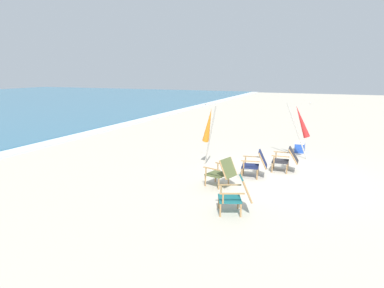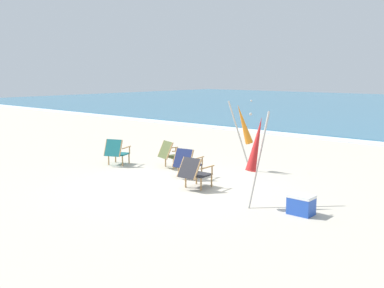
{
  "view_description": "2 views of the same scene",
  "coord_description": "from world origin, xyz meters",
  "px_view_note": "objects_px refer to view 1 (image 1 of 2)",
  "views": [
    {
      "loc": [
        -9.86,
        -1.23,
        3.03
      ],
      "look_at": [
        -0.54,
        2.72,
        0.87
      ],
      "focal_mm": 32.0,
      "sensor_mm": 36.0,
      "label": 1
    },
    {
      "loc": [
        7.49,
        -7.91,
        2.78
      ],
      "look_at": [
        -0.6,
        1.3,
        0.82
      ],
      "focal_mm": 42.0,
      "sensor_mm": 36.0,
      "label": 2
    }
  ],
  "objects_px": {
    "cooler_box": "(300,147)",
    "umbrella_furled_orange": "(209,126)",
    "umbrella_furled_red": "(301,122)",
    "beach_chair_front_left": "(256,163)",
    "beach_chair_back_right": "(286,158)",
    "beach_chair_mid_center": "(222,171)",
    "beach_chair_back_left": "(237,194)"
  },
  "relations": [
    {
      "from": "cooler_box",
      "to": "umbrella_furled_orange",
      "type": "bearing_deg",
      "value": 141.32
    },
    {
      "from": "umbrella_furled_red",
      "to": "beach_chair_front_left",
      "type": "bearing_deg",
      "value": 161.44
    },
    {
      "from": "umbrella_furled_red",
      "to": "umbrella_furled_orange",
      "type": "bearing_deg",
      "value": 129.39
    },
    {
      "from": "umbrella_furled_orange",
      "to": "beach_chair_mid_center",
      "type": "bearing_deg",
      "value": -149.74
    },
    {
      "from": "beach_chair_mid_center",
      "to": "beach_chair_front_left",
      "type": "bearing_deg",
      "value": -28.04
    },
    {
      "from": "beach_chair_back_right",
      "to": "beach_chair_mid_center",
      "type": "relative_size",
      "value": 0.95
    },
    {
      "from": "beach_chair_back_left",
      "to": "beach_chair_front_left",
      "type": "distance_m",
      "value": 2.71
    },
    {
      "from": "beach_chair_front_left",
      "to": "umbrella_furled_red",
      "type": "xyz_separation_m",
      "value": [
        2.78,
        -0.93,
        0.87
      ]
    },
    {
      "from": "beach_chair_back_right",
      "to": "beach_chair_back_left",
      "type": "bearing_deg",
      "value": 171.37
    },
    {
      "from": "beach_chair_back_right",
      "to": "cooler_box",
      "type": "distance_m",
      "value": 2.91
    },
    {
      "from": "beach_chair_back_right",
      "to": "umbrella_furled_red",
      "type": "xyz_separation_m",
      "value": [
        1.88,
        -0.2,
        0.88
      ]
    },
    {
      "from": "beach_chair_mid_center",
      "to": "umbrella_furled_orange",
      "type": "xyz_separation_m",
      "value": [
        1.82,
        1.06,
        0.9
      ]
    },
    {
      "from": "beach_chair_back_left",
      "to": "beach_chair_mid_center",
      "type": "distance_m",
      "value": 1.71
    },
    {
      "from": "cooler_box",
      "to": "beach_chair_back_left",
      "type": "bearing_deg",
      "value": 174.18
    },
    {
      "from": "beach_chair_mid_center",
      "to": "beach_chair_back_left",
      "type": "bearing_deg",
      "value": -151.2
    },
    {
      "from": "beach_chair_back_right",
      "to": "cooler_box",
      "type": "relative_size",
      "value": 1.65
    },
    {
      "from": "beach_chair_back_left",
      "to": "cooler_box",
      "type": "height_order",
      "value": "beach_chair_back_left"
    },
    {
      "from": "beach_chair_back_left",
      "to": "beach_chair_back_right",
      "type": "bearing_deg",
      "value": -8.63
    },
    {
      "from": "beach_chair_back_left",
      "to": "umbrella_furled_orange",
      "type": "distance_m",
      "value": 3.92
    },
    {
      "from": "umbrella_furled_orange",
      "to": "umbrella_furled_red",
      "type": "bearing_deg",
      "value": -50.61
    },
    {
      "from": "beach_chair_front_left",
      "to": "beach_chair_back_right",
      "type": "bearing_deg",
      "value": -39.15
    },
    {
      "from": "beach_chair_back_right",
      "to": "umbrella_furled_orange",
      "type": "bearing_deg",
      "value": 96.69
    },
    {
      "from": "umbrella_furled_orange",
      "to": "cooler_box",
      "type": "xyz_separation_m",
      "value": [
        3.18,
        -2.55,
        -1.12
      ]
    },
    {
      "from": "beach_chair_back_left",
      "to": "umbrella_furled_red",
      "type": "relative_size",
      "value": 0.44
    },
    {
      "from": "umbrella_furled_orange",
      "to": "cooler_box",
      "type": "relative_size",
      "value": 4.15
    },
    {
      "from": "beach_chair_back_left",
      "to": "beach_chair_back_right",
      "type": "xyz_separation_m",
      "value": [
        3.6,
        -0.55,
        -0.01
      ]
    },
    {
      "from": "beach_chair_back_left",
      "to": "beach_chair_back_right",
      "type": "distance_m",
      "value": 3.65
    },
    {
      "from": "umbrella_furled_orange",
      "to": "beach_chair_back_right",
      "type": "bearing_deg",
      "value": -83.31
    },
    {
      "from": "beach_chair_back_right",
      "to": "umbrella_furled_red",
      "type": "height_order",
      "value": "umbrella_furled_red"
    },
    {
      "from": "beach_chair_back_right",
      "to": "umbrella_furled_orange",
      "type": "height_order",
      "value": "umbrella_furled_orange"
    },
    {
      "from": "umbrella_furled_red",
      "to": "beach_chair_back_left",
      "type": "bearing_deg",
      "value": 172.25
    },
    {
      "from": "umbrella_furled_orange",
      "to": "umbrella_furled_red",
      "type": "distance_m",
      "value": 3.4
    }
  ]
}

